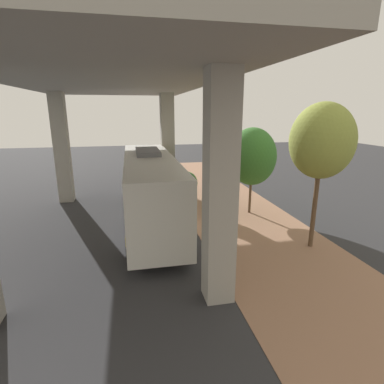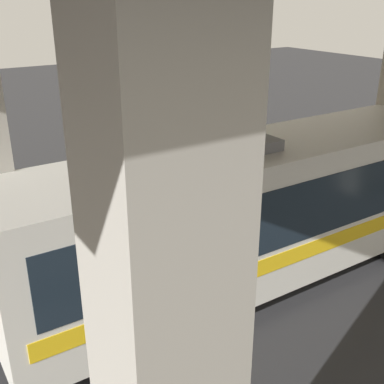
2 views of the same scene
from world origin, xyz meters
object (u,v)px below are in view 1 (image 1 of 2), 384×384
Objects in this scene: planter_middle at (186,185)px; street_tree_near at (252,157)px; street_tree_far at (322,141)px; fire_hydrant at (213,233)px; planter_front at (219,205)px; bus at (150,185)px.

street_tree_near reaches higher than planter_middle.
street_tree_far reaches higher than planter_middle.
street_tree_near is at bearing -132.07° from fire_hydrant.
street_tree_near is (-2.22, -0.90, 2.53)m from planter_front.
street_tree_near reaches higher than fire_hydrant.
planter_front is (-3.72, 0.48, -1.21)m from bus.
planter_middle is at bearing -64.39° from street_tree_far.
street_tree_far reaches higher than street_tree_near.
planter_middle is 0.31× the size of street_tree_far.
street_tree_far is at bearing 115.61° from planter_middle.
bus is 5.08m from planter_middle.
fire_hydrant is (-2.64, 3.24, -1.63)m from bus.
street_tree_near is (-5.94, -0.42, 1.32)m from bus.
street_tree_far reaches higher than planter_front.
bus is at bearing -50.88° from fire_hydrant.
street_tree_near is at bearing 130.84° from planter_middle.
planter_front is 0.28× the size of street_tree_far.
street_tree_far is (-3.17, 4.06, 3.86)m from planter_front.
planter_front reaches higher than fire_hydrant.
fire_hydrant is 0.53× the size of planter_front.
bus is 2.32× the size of street_tree_near.
planter_middle is 5.48m from street_tree_near.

